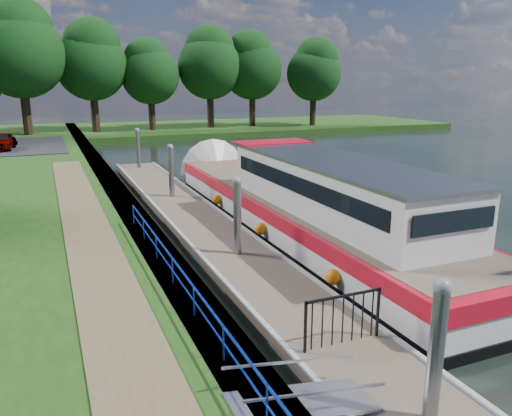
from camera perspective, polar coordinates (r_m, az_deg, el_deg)
name	(u,v)px	position (r m, az deg, el deg)	size (l,w,h in m)	color
bank_edge	(127,214)	(21.90, -14.48, -0.65)	(1.10, 90.00, 0.78)	#473D2D
far_bank	(202,128)	(60.82, -6.16, 9.06)	(60.00, 18.00, 0.60)	#1B3E11
footpath	(99,266)	(14.93, -17.49, -6.29)	(1.60, 40.00, 0.05)	brown
blue_fence	(207,312)	(10.45, -5.59, -11.75)	(0.04, 18.04, 0.72)	#0C2DBF
pontoon	(199,224)	(20.57, -6.56, -1.84)	(2.50, 30.00, 0.56)	brown
mooring_piles	(198,198)	(20.29, -6.65, 1.13)	(0.30, 27.30, 3.55)	gray
gangway	(303,401)	(9.11, 5.42, -21.10)	(2.58, 1.00, 0.92)	#A5A8AD
gate_panel	(343,312)	(10.93, 9.93, -11.63)	(1.85, 0.05, 1.15)	black
barge	(295,203)	(20.20, 4.49, 0.57)	(4.36, 21.15, 4.78)	black
horizon_trees	(79,59)	(54.84, -19.59, 15.76)	(54.38, 10.03, 12.87)	#332316
car_a	(2,141)	(42.23, -27.01, 6.83)	(1.48, 3.68, 1.25)	#999999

